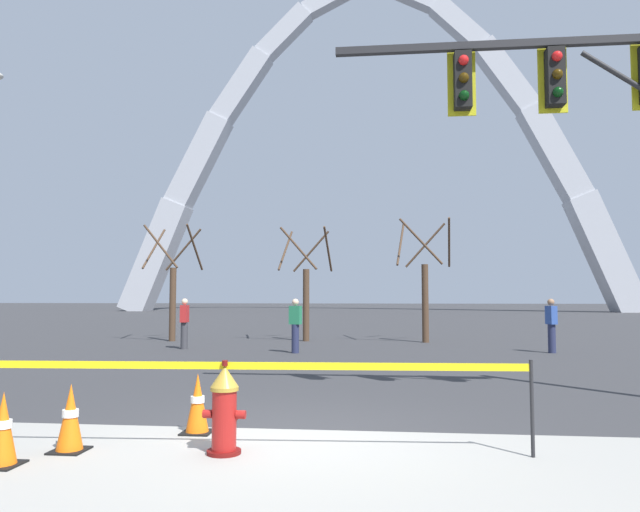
% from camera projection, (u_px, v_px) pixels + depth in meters
% --- Properties ---
extents(ground_plane, '(240.00, 240.00, 0.00)m').
position_uv_depth(ground_plane, '(290.00, 437.00, 6.95)').
color(ground_plane, '#333335').
extents(fire_hydrant, '(0.46, 0.48, 0.99)m').
position_uv_depth(fire_hydrant, '(225.00, 410.00, 6.22)').
color(fire_hydrant, '#5E0F0D').
rests_on(fire_hydrant, ground).
extents(caution_tape_barrier, '(5.80, 0.35, 1.01)m').
position_uv_depth(caution_tape_barrier, '(257.00, 387.00, 6.24)').
color(caution_tape_barrier, '#232326').
rests_on(caution_tape_barrier, ground).
extents(traffic_cone_by_hydrant, '(0.36, 0.36, 0.73)m').
position_uv_depth(traffic_cone_by_hydrant, '(3.00, 430.00, 5.76)').
color(traffic_cone_by_hydrant, black).
rests_on(traffic_cone_by_hydrant, ground).
extents(traffic_cone_mid_sidewalk, '(0.36, 0.36, 0.73)m').
position_uv_depth(traffic_cone_mid_sidewalk, '(70.00, 418.00, 6.30)').
color(traffic_cone_mid_sidewalk, black).
rests_on(traffic_cone_mid_sidewalk, ground).
extents(traffic_cone_curb_edge, '(0.36, 0.36, 0.73)m').
position_uv_depth(traffic_cone_curb_edge, '(198.00, 404.00, 7.14)').
color(traffic_cone_curb_edge, black).
rests_on(traffic_cone_curb_edge, ground).
extents(traffic_signal_gantry, '(6.42, 0.44, 6.00)m').
position_uv_depth(traffic_signal_gantry, '(628.00, 125.00, 8.87)').
color(traffic_signal_gantry, '#232326').
rests_on(traffic_signal_gantry, ground).
extents(monument_arch, '(55.20, 2.89, 36.88)m').
position_uv_depth(monument_arch, '(371.00, 159.00, 63.06)').
color(monument_arch, '#B2B5BC').
rests_on(monument_arch, ground).
extents(tree_far_left, '(1.97, 1.98, 4.28)m').
position_uv_depth(tree_far_left, '(173.00, 290.00, 21.77)').
color(tree_far_left, '#473323').
rests_on(tree_far_left, ground).
extents(tree_left_mid, '(1.93, 1.94, 4.19)m').
position_uv_depth(tree_left_mid, '(306.00, 291.00, 21.78)').
color(tree_left_mid, '#473323').
rests_on(tree_left_mid, ground).
extents(tree_center_left, '(2.04, 2.05, 4.43)m').
position_uv_depth(tree_center_left, '(425.00, 288.00, 21.17)').
color(tree_center_left, '#473323').
rests_on(tree_center_left, ground).
extents(pedestrian_walking_left, '(0.29, 0.38, 1.59)m').
position_uv_depth(pedestrian_walking_left, '(551.00, 325.00, 17.21)').
color(pedestrian_walking_left, '#232847').
rests_on(pedestrian_walking_left, ground).
extents(pedestrian_standing_center, '(0.22, 0.35, 1.59)m').
position_uv_depth(pedestrian_standing_center, '(184.00, 323.00, 18.50)').
color(pedestrian_standing_center, '#38383D').
rests_on(pedestrian_standing_center, ground).
extents(pedestrian_walking_right, '(0.38, 0.28, 1.59)m').
position_uv_depth(pedestrian_walking_right, '(295.00, 325.00, 17.18)').
color(pedestrian_walking_right, '#232847').
rests_on(pedestrian_walking_right, ground).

